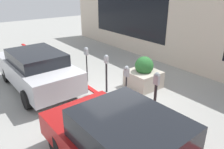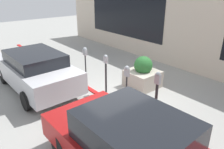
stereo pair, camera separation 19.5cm
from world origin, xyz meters
name	(u,v)px [view 2 (the right image)]	position (x,y,z in m)	size (l,w,h in m)	color
ground_plane	(110,100)	(0.00, 0.00, 0.00)	(40.00, 40.00, 0.00)	#999993
curb_strip	(108,100)	(0.00, 0.08, 0.02)	(19.00, 0.16, 0.04)	red
building_facade	(192,31)	(0.00, -4.47, 1.81)	(19.00, 0.17, 3.61)	beige
parking_meter_nearest	(157,91)	(-1.75, -0.23, 0.95)	(0.16, 0.13, 1.53)	#232326
parking_meter_second	(127,76)	(-0.56, -0.21, 1.02)	(0.17, 0.14, 1.36)	#232326
parking_meter_middle	(106,68)	(0.59, -0.28, 0.94)	(0.16, 0.14, 1.42)	#232326
parking_meter_fourth	(85,55)	(1.81, -0.21, 1.12)	(0.20, 0.17, 1.44)	#232326
planter_box	(143,75)	(0.10, -1.66, 0.48)	(1.11, 1.11, 1.20)	#B2A899
parked_car_front	(130,146)	(-2.70, 1.66, 0.76)	(3.94, 1.96, 1.46)	maroon
parked_car_middle	(35,69)	(2.45, 1.56, 0.77)	(4.28, 1.89, 1.45)	#B7B7BC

